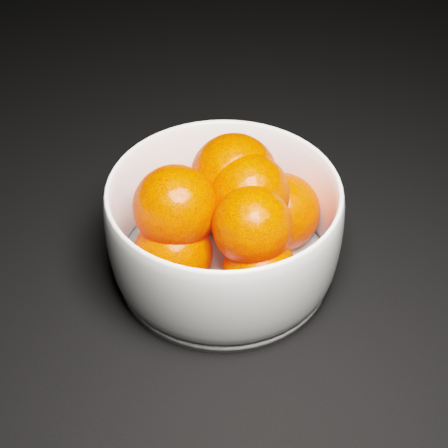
# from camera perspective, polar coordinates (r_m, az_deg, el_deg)

# --- Properties ---
(ground) EXTENTS (3.00, 3.00, 0.00)m
(ground) POSITION_cam_1_polar(r_m,az_deg,el_deg) (0.84, 19.62, 7.05)
(ground) COLOR black
(ground) RESTS_ON ground
(bowl) EXTENTS (0.22, 0.22, 0.11)m
(bowl) POSITION_cam_1_polar(r_m,az_deg,el_deg) (0.59, 0.00, -0.39)
(bowl) COLOR white
(bowl) RESTS_ON ground
(orange_pile) EXTENTS (0.17, 0.16, 0.12)m
(orange_pile) POSITION_cam_1_polar(r_m,az_deg,el_deg) (0.58, 0.45, 1.05)
(orange_pile) COLOR #FF2D00
(orange_pile) RESTS_ON bowl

